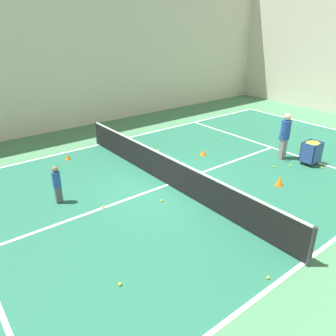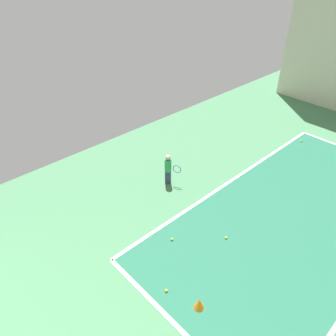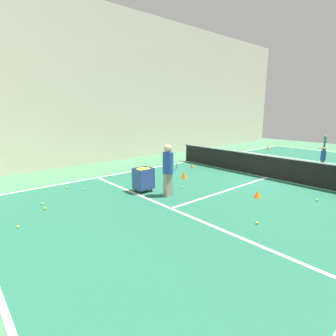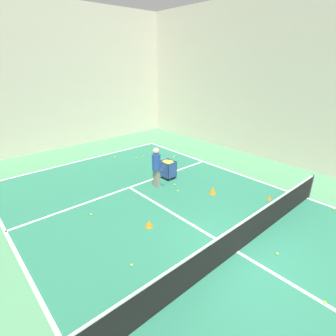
% 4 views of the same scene
% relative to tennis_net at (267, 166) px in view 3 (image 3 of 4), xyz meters
% --- Properties ---
extents(ground_plane, '(30.73, 30.73, 0.00)m').
position_rel_tennis_net_xyz_m(ground_plane, '(0.00, 0.00, -0.52)').
color(ground_plane, '#477F56').
extents(court_playing_area, '(9.79, 20.57, 0.00)m').
position_rel_tennis_net_xyz_m(court_playing_area, '(0.00, 0.00, -0.52)').
color(court_playing_area, '#23664C').
rests_on(court_playing_area, ground).
extents(line_sideline_right, '(0.10, 20.57, 0.00)m').
position_rel_tennis_net_xyz_m(line_sideline_right, '(4.89, 0.00, -0.52)').
color(line_sideline_right, white).
rests_on(line_sideline_right, ground).
extents(line_service_near, '(9.79, 0.10, 0.00)m').
position_rel_tennis_net_xyz_m(line_service_near, '(0.00, -5.66, -0.52)').
color(line_service_near, white).
rests_on(line_service_near, ground).
extents(line_service_far, '(9.79, 0.10, 0.00)m').
position_rel_tennis_net_xyz_m(line_service_far, '(0.00, 5.66, -0.52)').
color(line_service_far, white).
rests_on(line_service_far, ground).
extents(line_centre_service, '(0.10, 11.31, 0.00)m').
position_rel_tennis_net_xyz_m(line_centre_service, '(0.00, 0.00, -0.52)').
color(line_centre_service, white).
rests_on(line_centre_service, ground).
extents(hall_enclosure_right, '(0.15, 27.03, 8.47)m').
position_rel_tennis_net_xyz_m(hall_enclosure_right, '(8.05, 0.00, 3.71)').
color(hall_enclosure_right, beige).
rests_on(hall_enclosure_right, ground).
extents(tennis_net, '(10.09, 0.10, 1.01)m').
position_rel_tennis_net_xyz_m(tennis_net, '(0.00, 0.00, 0.00)').
color(tennis_net, '#2D2D33').
rests_on(tennis_net, ground).
extents(player_near_baseline, '(0.38, 0.52, 1.09)m').
position_rel_tennis_net_xyz_m(player_near_baseline, '(1.65, -11.64, 0.10)').
color(player_near_baseline, '#2D3351').
rests_on(player_near_baseline, ground).
extents(coach_at_net, '(0.38, 0.69, 1.81)m').
position_rel_tennis_net_xyz_m(coach_at_net, '(0.97, 4.93, 0.52)').
color(coach_at_net, gray).
rests_on(coach_at_net, ground).
extents(child_midcourt, '(0.24, 0.24, 1.18)m').
position_rel_tennis_net_xyz_m(child_midcourt, '(-1.09, -3.25, 0.15)').
color(child_midcourt, '#4C4C56').
rests_on(child_midcourt, ground).
extents(ball_cart, '(0.54, 0.64, 0.90)m').
position_rel_tennis_net_xyz_m(ball_cart, '(1.95, 5.27, 0.11)').
color(ball_cart, '#2D478C').
rests_on(ball_cart, ground).
extents(training_cone_0, '(0.27, 0.27, 0.32)m').
position_rel_tennis_net_xyz_m(training_cone_0, '(2.31, 2.83, -0.36)').
color(training_cone_0, orange).
rests_on(training_cone_0, ground).
extents(training_cone_1, '(0.26, 0.26, 0.24)m').
position_rel_tennis_net_xyz_m(training_cone_1, '(-1.17, 2.73, -0.40)').
color(training_cone_1, orange).
rests_on(training_cone_1, ground).
extents(training_cone_3, '(0.17, 0.17, 0.23)m').
position_rel_tennis_net_xyz_m(training_cone_3, '(3.61, 0.98, -0.41)').
color(training_cone_3, orange).
rests_on(training_cone_3, ground).
extents(training_cone_4, '(0.23, 0.23, 0.29)m').
position_rel_tennis_net_xyz_m(training_cone_4, '(4.25, -7.90, -0.38)').
color(training_cone_4, orange).
rests_on(training_cone_4, ground).
extents(tennis_ball_0, '(0.07, 0.07, 0.07)m').
position_rel_tennis_net_xyz_m(tennis_ball_0, '(-2.66, 1.58, -0.49)').
color(tennis_ball_0, yellow).
rests_on(tennis_ball_0, ground).
extents(tennis_ball_1, '(0.07, 0.07, 0.07)m').
position_rel_tennis_net_xyz_m(tennis_ball_1, '(-2.31, 4.68, -0.49)').
color(tennis_ball_1, yellow).
rests_on(tennis_ball_1, ground).
extents(tennis_ball_2, '(0.07, 0.07, 0.07)m').
position_rel_tennis_net_xyz_m(tennis_ball_2, '(3.86, -6.24, -0.49)').
color(tennis_ball_2, yellow).
rests_on(tennis_ball_2, ground).
extents(tennis_ball_3, '(0.07, 0.07, 0.07)m').
position_rel_tennis_net_xyz_m(tennis_ball_3, '(4.49, -8.68, -0.49)').
color(tennis_ball_3, yellow).
rests_on(tennis_ball_3, ground).
extents(tennis_ball_4, '(0.07, 0.07, 0.07)m').
position_rel_tennis_net_xyz_m(tennis_ball_4, '(2.91, 8.51, -0.49)').
color(tennis_ball_4, yellow).
rests_on(tennis_ball_4, ground).
extents(tennis_ball_6, '(0.07, 0.07, 0.07)m').
position_rel_tennis_net_xyz_m(tennis_ball_6, '(2.45, 5.25, -0.49)').
color(tennis_ball_6, yellow).
rests_on(tennis_ball_6, ground).
extents(tennis_ball_7, '(0.07, 0.07, 0.07)m').
position_rel_tennis_net_xyz_m(tennis_ball_7, '(1.33, 3.93, -0.49)').
color(tennis_ball_7, yellow).
rests_on(tennis_ball_7, ground).
extents(tennis_ball_8, '(0.07, 0.07, 0.07)m').
position_rel_tennis_net_xyz_m(tennis_ball_8, '(4.71, 5.14, -0.49)').
color(tennis_ball_8, yellow).
rests_on(tennis_ball_8, ground).
extents(tennis_ball_11, '(0.07, 0.07, 0.07)m').
position_rel_tennis_net_xyz_m(tennis_ball_11, '(3.32, -9.72, -0.49)').
color(tennis_ball_11, yellow).
rests_on(tennis_ball_11, ground).
extents(tennis_ball_12, '(0.07, 0.07, 0.07)m').
position_rel_tennis_net_xyz_m(tennis_ball_12, '(0.01, -2.39, -0.49)').
color(tennis_ball_12, yellow).
rests_on(tennis_ball_12, ground).
extents(tennis_ball_13, '(0.07, 0.07, 0.07)m').
position_rel_tennis_net_xyz_m(tennis_ball_13, '(1.65, 4.48, -0.49)').
color(tennis_ball_13, yellow).
rests_on(tennis_ball_13, ground).
extents(tennis_ball_14, '(0.07, 0.07, 0.07)m').
position_rel_tennis_net_xyz_m(tennis_ball_14, '(2.22, -8.77, -0.49)').
color(tennis_ball_14, yellow).
rests_on(tennis_ball_14, ground).
extents(tennis_ball_15, '(0.07, 0.07, 0.07)m').
position_rel_tennis_net_xyz_m(tennis_ball_15, '(2.42, 8.57, -0.49)').
color(tennis_ball_15, yellow).
rests_on(tennis_ball_15, ground).
extents(tennis_ball_17, '(0.07, 0.07, 0.07)m').
position_rel_tennis_net_xyz_m(tennis_ball_17, '(3.52, 6.88, -0.49)').
color(tennis_ball_17, yellow).
rests_on(tennis_ball_17, ground).
extents(tennis_ball_18, '(0.07, 0.07, 0.07)m').
position_rel_tennis_net_xyz_m(tennis_ball_18, '(4.19, 7.26, -0.49)').
color(tennis_ball_18, yellow).
rests_on(tennis_ball_18, ground).
extents(tennis_ball_19, '(0.07, 0.07, 0.07)m').
position_rel_tennis_net_xyz_m(tennis_ball_19, '(0.76, -0.84, -0.49)').
color(tennis_ball_19, yellow).
rests_on(tennis_ball_19, ground).
extents(tennis_ball_20, '(0.07, 0.07, 0.07)m').
position_rel_tennis_net_xyz_m(tennis_ball_20, '(4.70, -1.04, -0.49)').
color(tennis_ball_20, yellow).
rests_on(tennis_ball_20, ground).
extents(tennis_ball_21, '(0.07, 0.07, 0.07)m').
position_rel_tennis_net_xyz_m(tennis_ball_21, '(2.95, -3.57, -0.49)').
color(tennis_ball_21, yellow).
rests_on(tennis_ball_21, ground).
extents(tennis_ball_24, '(0.07, 0.07, 0.07)m').
position_rel_tennis_net_xyz_m(tennis_ball_24, '(1.54, 9.48, -0.49)').
color(tennis_ball_24, yellow).
rests_on(tennis_ball_24, ground).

